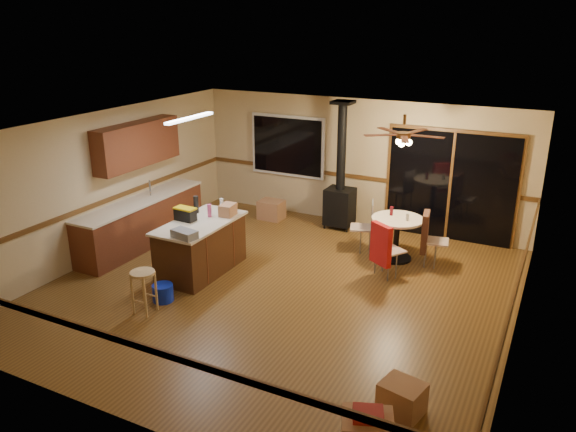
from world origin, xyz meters
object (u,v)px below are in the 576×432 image
Objects in this scene: chair_left at (367,221)px; box_corner_b at (402,398)px; toolbox_grey at (184,234)px; kitchen_island at (201,247)px; wood_stove at (340,194)px; toolbox_black at (185,215)px; box_under_window at (271,210)px; dining_table at (397,231)px; chair_right at (427,232)px; bar_stool at (144,292)px; blue_bucket at (163,293)px; chair_near at (382,244)px.

box_corner_b is at bearing -65.84° from chair_left.
kitchen_island is at bearing 106.95° from toolbox_grey.
wood_stove is 7.13× the size of toolbox_black.
toolbox_black is (-0.26, -0.04, 0.54)m from kitchen_island.
dining_table is at bearing -16.22° from box_under_window.
dining_table is 0.52m from chair_right.
kitchen_island is at bearing -113.09° from wood_stove.
toolbox_black is at bearing 102.21° from bar_stool.
box_under_window is 1.14× the size of box_corner_b.
wood_stove is 7.85× the size of blue_bucket.
chair_right reaches higher than dining_table.
wood_stove is at bearing 145.14° from dining_table.
chair_near reaches higher than kitchen_island.
kitchen_island is 1.19m from blue_bucket.
chair_near is (0.00, -0.85, 0.06)m from dining_table.
wood_stove is at bearing 66.91° from kitchen_island.
toolbox_black is 3.71m from dining_table.
bar_stool is at bearing -105.01° from wood_stove.
dining_table is (3.06, 2.04, -0.47)m from toolbox_black.
wood_stove is 3.60× the size of chair_right.
blue_bucket is (0.34, -1.11, -0.86)m from toolbox_black.
box_corner_b is at bearing -24.70° from toolbox_black.
blue_bucket is at bearing -106.18° from wood_stove.
blue_bucket is 3.94m from chair_left.
kitchen_island is 1.83× the size of dining_table.
chair_left is (2.14, 3.67, 0.26)m from bar_stool.
chair_near is at bearing 44.44° from bar_stool.
chair_left reaches higher than kitchen_island.
box_under_window is at bearing 94.03° from blue_bucket.
chair_right reaches higher than bar_stool.
toolbox_black is at bearing 125.46° from toolbox_grey.
blue_bucket is 0.62× the size of chair_left.
kitchen_island is at bearing -148.73° from chair_right.
toolbox_grey is 0.58× the size of chair_near.
wood_stove is at bearing 6.64° from box_under_window.
toolbox_grey reaches higher than blue_bucket.
chair_near is at bearing 40.08° from blue_bucket.
kitchen_island is 4.56m from box_corner_b.
wood_stove is at bearing 128.39° from chair_near.
kitchen_island is 0.60m from toolbox_black.
chair_left is (2.00, 2.83, -0.37)m from toolbox_grey.
chair_near reaches higher than bar_stool.
chair_right reaches higher than box_under_window.
chair_near and chair_right have the same top height.
chair_near is 1.37× the size of box_under_window.
chair_right is (3.33, 2.02, 0.14)m from kitchen_island.
kitchen_island is 4.16× the size of toolbox_grey.
chair_near is 1.56× the size of box_corner_b.
chair_left is 0.74× the size of chair_right.
dining_table is at bearing -34.86° from wood_stove.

